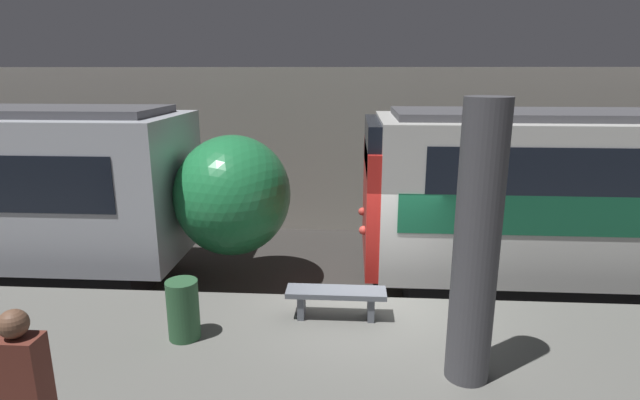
{
  "coord_description": "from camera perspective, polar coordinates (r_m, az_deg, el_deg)",
  "views": [
    {
      "loc": [
        -0.33,
        -7.63,
        4.62
      ],
      "look_at": [
        -0.9,
        0.97,
        2.37
      ],
      "focal_mm": 28.0,
      "sensor_mm": 36.0,
      "label": 1
    }
  ],
  "objects": [
    {
      "name": "station_rear_barrier",
      "position": [
        14.41,
        5.04,
        5.52
      ],
      "size": [
        50.0,
        0.15,
        4.7
      ],
      "color": "#9E998E",
      "rests_on": "ground"
    },
    {
      "name": "platform_bench",
      "position": [
        7.65,
        1.85,
        -10.98
      ],
      "size": [
        1.5,
        0.4,
        0.45
      ],
      "color": "slate",
      "rests_on": "platform"
    },
    {
      "name": "support_pillar_near",
      "position": [
        6.01,
        17.45,
        -5.08
      ],
      "size": [
        0.52,
        0.52,
        3.37
      ],
      "color": "#47474C",
      "rests_on": "platform"
    },
    {
      "name": "ground_plane",
      "position": [
        8.93,
        5.57,
        -16.62
      ],
      "size": [
        120.0,
        120.0,
        0.0
      ],
      "primitive_type": "plane",
      "color": "#33302D"
    },
    {
      "name": "trash_bin",
      "position": [
        7.33,
        -15.37,
        -11.99
      ],
      "size": [
        0.44,
        0.44,
        0.85
      ],
      "color": "#2D5B38",
      "rests_on": "platform"
    }
  ]
}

